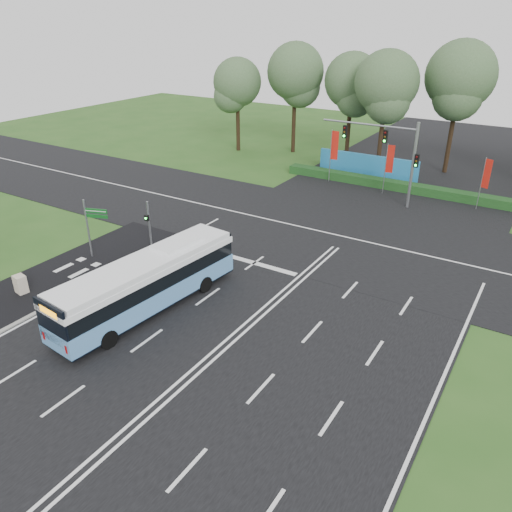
{
  "coord_description": "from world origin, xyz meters",
  "views": [
    {
      "loc": [
        11.98,
        -19.35,
        14.59
      ],
      "look_at": [
        -1.31,
        2.0,
        2.3
      ],
      "focal_mm": 35.0,
      "sensor_mm": 36.0,
      "label": 1
    }
  ],
  "objects": [
    {
      "name": "traffic_light_gantry",
      "position": [
        0.21,
        20.5,
        4.66
      ],
      "size": [
        8.41,
        0.28,
        7.0
      ],
      "color": "gray",
      "rests_on": "ground"
    },
    {
      "name": "bike_path",
      "position": [
        -12.5,
        -3.0,
        0.03
      ],
      "size": [
        5.0,
        18.0,
        0.06
      ],
      "primitive_type": "cube",
      "color": "black",
      "rests_on": "ground"
    },
    {
      "name": "banner_flag_mid",
      "position": [
        -0.68,
        22.84,
        2.94
      ],
      "size": [
        0.66,
        0.14,
        4.51
      ],
      "rotation": [
        0.0,
        0.0,
        0.14
      ],
      "color": "gray",
      "rests_on": "ground"
    },
    {
      "name": "ground",
      "position": [
        0.0,
        0.0,
        0.0
      ],
      "size": [
        120.0,
        120.0,
        0.0
      ],
      "primitive_type": "plane",
      "color": "#29521B",
      "rests_on": "ground"
    },
    {
      "name": "blue_hoarding",
      "position": [
        -4.0,
        27.0,
        1.1
      ],
      "size": [
        10.0,
        0.3,
        2.2
      ],
      "primitive_type": "cube",
      "color": "#1F72A9",
      "rests_on": "ground"
    },
    {
      "name": "banner_flag_left",
      "position": [
        -6.25,
        23.6,
        3.21
      ],
      "size": [
        0.73,
        0.1,
        4.95
      ],
      "rotation": [
        0.0,
        0.0,
        0.05
      ],
      "color": "gray",
      "rests_on": "ground"
    },
    {
      "name": "road_cross",
      "position": [
        0.0,
        12.0,
        0.03
      ],
      "size": [
        120.0,
        14.0,
        0.05
      ],
      "primitive_type": "cube",
      "color": "black",
      "rests_on": "ground"
    },
    {
      "name": "banner_flag_right",
      "position": [
        7.19,
        22.91,
        2.86
      ],
      "size": [
        0.61,
        0.29,
        4.38
      ],
      "rotation": [
        0.0,
        0.0,
        -0.39
      ],
      "color": "gray",
      "rests_on": "ground"
    },
    {
      "name": "pedestrian_signal",
      "position": [
        -10.43,
        3.07,
        1.89
      ],
      "size": [
        0.29,
        0.42,
        3.46
      ],
      "rotation": [
        0.0,
        0.0,
        0.1
      ],
      "color": "gray",
      "rests_on": "ground"
    },
    {
      "name": "street_sign",
      "position": [
        -12.64,
        0.25,
        2.53
      ],
      "size": [
        1.49,
        0.61,
        4.02
      ],
      "rotation": [
        0.0,
        0.0,
        0.35
      ],
      "color": "gray",
      "rests_on": "ground"
    },
    {
      "name": "road_main",
      "position": [
        0.0,
        0.0,
        0.02
      ],
      "size": [
        20.0,
        120.0,
        0.04
      ],
      "primitive_type": "cube",
      "color": "black",
      "rests_on": "ground"
    },
    {
      "name": "eucalyptus_row",
      "position": [
        3.99,
        31.06,
        8.6
      ],
      "size": [
        53.02,
        9.57,
        12.6
      ],
      "color": "black",
      "rests_on": "ground"
    },
    {
      "name": "city_bus",
      "position": [
        -5.21,
        -2.69,
        1.64
      ],
      "size": [
        3.44,
        11.49,
        3.25
      ],
      "rotation": [
        0.0,
        0.0,
        -0.1
      ],
      "color": "#5389C1",
      "rests_on": "ground"
    },
    {
      "name": "hedge",
      "position": [
        0.0,
        24.5,
        0.4
      ],
      "size": [
        22.0,
        1.2,
        0.8
      ],
      "primitive_type": "cube",
      "color": "#143613",
      "rests_on": "ground"
    },
    {
      "name": "utility_cabinet",
      "position": [
        -12.7,
        -5.3,
        0.56
      ],
      "size": [
        0.76,
        0.67,
        1.12
      ],
      "primitive_type": "cube",
      "rotation": [
        0.0,
        0.0,
        -0.17
      ],
      "color": "beige",
      "rests_on": "ground"
    },
    {
      "name": "kerb_strip",
      "position": [
        -10.1,
        -3.0,
        0.06
      ],
      "size": [
        0.25,
        18.0,
        0.12
      ],
      "primitive_type": "cube",
      "color": "gray",
      "rests_on": "ground"
    }
  ]
}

